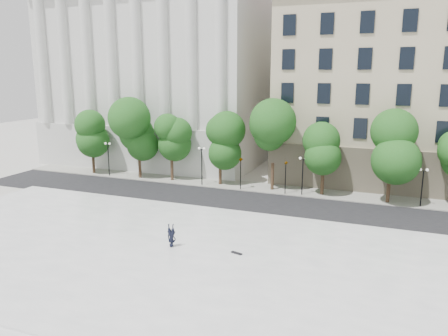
{
  "coord_description": "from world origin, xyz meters",
  "views": [
    {
      "loc": [
        15.12,
        -22.44,
        12.96
      ],
      "look_at": [
        2.59,
        10.0,
        5.3
      ],
      "focal_mm": 35.0,
      "sensor_mm": 36.0,
      "label": 1
    }
  ],
  "objects_px": {
    "person_lying": "(172,244)",
    "skateboard": "(237,253)",
    "traffic_light_west": "(241,157)",
    "traffic_light_east": "(286,162)"
  },
  "relations": [
    {
      "from": "skateboard",
      "to": "traffic_light_east",
      "type": "bearing_deg",
      "value": 107.34
    },
    {
      "from": "person_lying",
      "to": "skateboard",
      "type": "distance_m",
      "value": 4.88
    },
    {
      "from": "skateboard",
      "to": "person_lying",
      "type": "bearing_deg",
      "value": -158.45
    },
    {
      "from": "traffic_light_west",
      "to": "skateboard",
      "type": "distance_m",
      "value": 18.85
    },
    {
      "from": "person_lying",
      "to": "skateboard",
      "type": "relative_size",
      "value": 2.04
    },
    {
      "from": "traffic_light_east",
      "to": "traffic_light_west",
      "type": "bearing_deg",
      "value": 180.0
    },
    {
      "from": "traffic_light_west",
      "to": "traffic_light_east",
      "type": "relative_size",
      "value": 1.03
    },
    {
      "from": "traffic_light_west",
      "to": "skateboard",
      "type": "height_order",
      "value": "traffic_light_west"
    },
    {
      "from": "traffic_light_west",
      "to": "skateboard",
      "type": "relative_size",
      "value": 4.99
    },
    {
      "from": "traffic_light_west",
      "to": "person_lying",
      "type": "height_order",
      "value": "traffic_light_west"
    }
  ]
}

